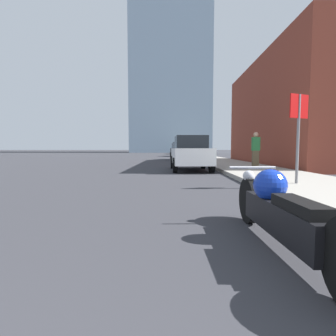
{
  "coord_description": "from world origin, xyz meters",
  "views": [
    {
      "loc": [
        1.59,
        1.3,
        1.05
      ],
      "look_at": [
        1.54,
        5.96,
        0.7
      ],
      "focal_mm": 28.0,
      "sensor_mm": 36.0,
      "label": 1
    }
  ],
  "objects_px": {
    "parked_car_white": "(190,153)",
    "stop_sign": "(299,123)",
    "parked_car_blue": "(178,150)",
    "parked_car_green": "(176,150)",
    "pedestrian": "(256,150)",
    "motorcycle": "(280,211)",
    "parked_car_yellow": "(177,150)",
    "parked_car_black": "(182,151)"
  },
  "relations": [
    {
      "from": "parked_car_white",
      "to": "stop_sign",
      "type": "bearing_deg",
      "value": -70.13
    },
    {
      "from": "parked_car_blue",
      "to": "stop_sign",
      "type": "xyz_separation_m",
      "value": [
        2.28,
        -28.71,
        0.81
      ]
    },
    {
      "from": "parked_car_green",
      "to": "pedestrian",
      "type": "height_order",
      "value": "pedestrian"
    },
    {
      "from": "motorcycle",
      "to": "pedestrian",
      "type": "bearing_deg",
      "value": 72.05
    },
    {
      "from": "pedestrian",
      "to": "motorcycle",
      "type": "bearing_deg",
      "value": -106.52
    },
    {
      "from": "parked_car_yellow",
      "to": "stop_sign",
      "type": "height_order",
      "value": "stop_sign"
    },
    {
      "from": "parked_car_black",
      "to": "pedestrian",
      "type": "bearing_deg",
      "value": -81.89
    },
    {
      "from": "motorcycle",
      "to": "stop_sign",
      "type": "xyz_separation_m",
      "value": [
        2.13,
        4.08,
        1.29
      ]
    },
    {
      "from": "parked_car_white",
      "to": "stop_sign",
      "type": "height_order",
      "value": "stop_sign"
    },
    {
      "from": "parked_car_white",
      "to": "parked_car_yellow",
      "type": "relative_size",
      "value": 0.98
    },
    {
      "from": "parked_car_yellow",
      "to": "pedestrian",
      "type": "xyz_separation_m",
      "value": [
        2.79,
        -35.7,
        0.22
      ]
    },
    {
      "from": "motorcycle",
      "to": "parked_car_black",
      "type": "xyz_separation_m",
      "value": [
        -0.1,
        21.73,
        0.45
      ]
    },
    {
      "from": "parked_car_black",
      "to": "parked_car_blue",
      "type": "bearing_deg",
      "value": 84.5
    },
    {
      "from": "parked_car_green",
      "to": "parked_car_black",
      "type": "bearing_deg",
      "value": -91.3
    },
    {
      "from": "stop_sign",
      "to": "pedestrian",
      "type": "bearing_deg",
      "value": 82.42
    },
    {
      "from": "parked_car_green",
      "to": "pedestrian",
      "type": "xyz_separation_m",
      "value": [
        2.87,
        -47.02,
        0.22
      ]
    },
    {
      "from": "parked_car_white",
      "to": "stop_sign",
      "type": "xyz_separation_m",
      "value": [
        2.31,
        -5.73,
        0.87
      ]
    },
    {
      "from": "parked_car_white",
      "to": "stop_sign",
      "type": "distance_m",
      "value": 6.24
    },
    {
      "from": "motorcycle",
      "to": "stop_sign",
      "type": "relative_size",
      "value": 1.19
    },
    {
      "from": "motorcycle",
      "to": "stop_sign",
      "type": "bearing_deg",
      "value": 60.99
    },
    {
      "from": "parked_car_white",
      "to": "parked_car_green",
      "type": "xyz_separation_m",
      "value": [
        0.19,
        46.92,
        -0.04
      ]
    },
    {
      "from": "parked_car_white",
      "to": "parked_car_yellow",
      "type": "distance_m",
      "value": 35.6
    },
    {
      "from": "parked_car_white",
      "to": "pedestrian",
      "type": "xyz_separation_m",
      "value": [
        3.06,
        -0.1,
        0.17
      ]
    },
    {
      "from": "motorcycle",
      "to": "parked_car_green",
      "type": "relative_size",
      "value": 0.65
    },
    {
      "from": "pedestrian",
      "to": "parked_car_yellow",
      "type": "bearing_deg",
      "value": 94.47
    },
    {
      "from": "stop_sign",
      "to": "pedestrian",
      "type": "height_order",
      "value": "stop_sign"
    },
    {
      "from": "parked_car_white",
      "to": "pedestrian",
      "type": "bearing_deg",
      "value": -4.03
    },
    {
      "from": "parked_car_blue",
      "to": "parked_car_yellow",
      "type": "xyz_separation_m",
      "value": [
        0.24,
        12.63,
        -0.11
      ]
    },
    {
      "from": "parked_car_green",
      "to": "stop_sign",
      "type": "bearing_deg",
      "value": -88.82
    },
    {
      "from": "parked_car_blue",
      "to": "stop_sign",
      "type": "distance_m",
      "value": 28.81
    },
    {
      "from": "parked_car_black",
      "to": "pedestrian",
      "type": "height_order",
      "value": "pedestrian"
    },
    {
      "from": "parked_car_white",
      "to": "parked_car_black",
      "type": "relative_size",
      "value": 0.93
    },
    {
      "from": "parked_car_green",
      "to": "pedestrian",
      "type": "distance_m",
      "value": 47.11
    },
    {
      "from": "motorcycle",
      "to": "stop_sign",
      "type": "distance_m",
      "value": 4.78
    },
    {
      "from": "parked_car_blue",
      "to": "pedestrian",
      "type": "xyz_separation_m",
      "value": [
        3.03,
        -23.08,
        0.12
      ]
    },
    {
      "from": "parked_car_blue",
      "to": "pedestrian",
      "type": "bearing_deg",
      "value": -87.62
    },
    {
      "from": "parked_car_black",
      "to": "parked_car_white",
      "type": "bearing_deg",
      "value": -96.2
    },
    {
      "from": "motorcycle",
      "to": "parked_car_blue",
      "type": "height_order",
      "value": "parked_car_blue"
    },
    {
      "from": "stop_sign",
      "to": "pedestrian",
      "type": "xyz_separation_m",
      "value": [
        0.75,
        5.63,
        -0.69
      ]
    },
    {
      "from": "parked_car_white",
      "to": "parked_car_black",
      "type": "height_order",
      "value": "parked_car_black"
    },
    {
      "from": "parked_car_blue",
      "to": "parked_car_green",
      "type": "relative_size",
      "value": 1.06
    },
    {
      "from": "parked_car_black",
      "to": "parked_car_yellow",
      "type": "distance_m",
      "value": 23.68
    }
  ]
}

